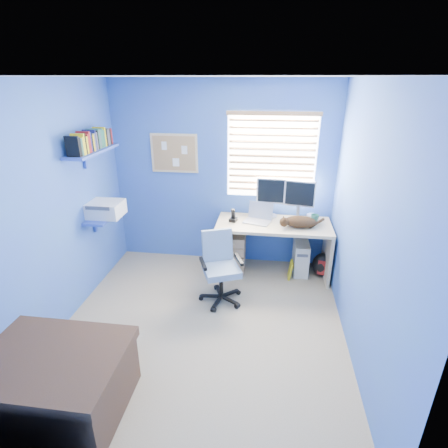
# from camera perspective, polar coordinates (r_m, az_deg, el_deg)

# --- Properties ---
(floor) EXTENTS (3.00, 3.20, 0.00)m
(floor) POSITION_cam_1_polar(r_m,az_deg,el_deg) (3.94, -3.56, -16.48)
(floor) COLOR tan
(floor) RESTS_ON ground
(ceiling) EXTENTS (3.00, 3.20, 0.00)m
(ceiling) POSITION_cam_1_polar(r_m,az_deg,el_deg) (3.05, -4.79, 22.89)
(ceiling) COLOR white
(ceiling) RESTS_ON wall_back
(wall_back) EXTENTS (3.00, 0.01, 2.50)m
(wall_back) POSITION_cam_1_polar(r_m,az_deg,el_deg) (4.79, -0.28, 7.79)
(wall_back) COLOR blue
(wall_back) RESTS_ON ground
(wall_front) EXTENTS (3.00, 0.01, 2.50)m
(wall_front) POSITION_cam_1_polar(r_m,az_deg,el_deg) (1.97, -13.76, -17.21)
(wall_front) COLOR blue
(wall_front) RESTS_ON ground
(wall_left) EXTENTS (0.01, 3.20, 2.50)m
(wall_left) POSITION_cam_1_polar(r_m,az_deg,el_deg) (3.87, -26.40, 1.64)
(wall_left) COLOR blue
(wall_left) RESTS_ON ground
(wall_right) EXTENTS (0.01, 3.20, 2.50)m
(wall_right) POSITION_cam_1_polar(r_m,az_deg,el_deg) (3.35, 21.98, -0.74)
(wall_right) COLOR blue
(wall_right) RESTS_ON ground
(desk) EXTENTS (1.48, 0.65, 0.74)m
(desk) POSITION_cam_1_polar(r_m,az_deg,el_deg) (4.74, 7.87, -4.01)
(desk) COLOR tan
(desk) RESTS_ON floor
(laptop) EXTENTS (0.39, 0.35, 0.22)m
(laptop) POSITION_cam_1_polar(r_m,az_deg,el_deg) (4.56, 5.51, 1.59)
(laptop) COLOR silver
(laptop) RESTS_ON desk
(monitor_left) EXTENTS (0.41, 0.14, 0.54)m
(monitor_left) POSITION_cam_1_polar(r_m,az_deg,el_deg) (4.71, 7.73, 4.28)
(monitor_left) COLOR silver
(monitor_left) RESTS_ON desk
(monitor_right) EXTENTS (0.42, 0.19, 0.54)m
(monitor_right) POSITION_cam_1_polar(r_m,az_deg,el_deg) (4.66, 12.12, 3.76)
(monitor_right) COLOR silver
(monitor_right) RESTS_ON desk
(phone) EXTENTS (0.11, 0.13, 0.17)m
(phone) POSITION_cam_1_polar(r_m,az_deg,el_deg) (4.58, 1.52, 1.45)
(phone) COLOR black
(phone) RESTS_ON desk
(mug) EXTENTS (0.10, 0.09, 0.10)m
(mug) POSITION_cam_1_polar(r_m,az_deg,el_deg) (4.71, 14.60, 0.88)
(mug) COLOR #215E46
(mug) RESTS_ON desk
(cd_spindle) EXTENTS (0.13, 0.13, 0.07)m
(cd_spindle) POSITION_cam_1_polar(r_m,az_deg,el_deg) (4.80, 14.10, 1.13)
(cd_spindle) COLOR silver
(cd_spindle) RESTS_ON desk
(cat) EXTENTS (0.45, 0.33, 0.14)m
(cat) POSITION_cam_1_polar(r_m,az_deg,el_deg) (4.50, 12.33, 0.35)
(cat) COLOR black
(cat) RESTS_ON desk
(tower_pc) EXTENTS (0.20, 0.44, 0.45)m
(tower_pc) POSITION_cam_1_polar(r_m,az_deg,el_deg) (4.92, 12.38, -5.21)
(tower_pc) COLOR beige
(tower_pc) RESTS_ON floor
(drawer_boxes) EXTENTS (0.35, 0.28, 0.54)m
(drawer_boxes) POSITION_cam_1_polar(r_m,az_deg,el_deg) (4.81, 1.34, -4.73)
(drawer_boxes) COLOR tan
(drawer_boxes) RESTS_ON floor
(yellow_book) EXTENTS (0.03, 0.17, 0.24)m
(yellow_book) POSITION_cam_1_polar(r_m,az_deg,el_deg) (4.78, 10.76, -7.37)
(yellow_book) COLOR yellow
(yellow_book) RESTS_ON floor
(backpack) EXTENTS (0.34, 0.29, 0.34)m
(backpack) POSITION_cam_1_polar(r_m,az_deg,el_deg) (4.91, 15.88, -6.41)
(backpack) COLOR black
(backpack) RESTS_ON floor
(bed_corner) EXTENTS (1.13, 0.80, 0.54)m
(bed_corner) POSITION_cam_1_polar(r_m,az_deg,el_deg) (3.32, -26.33, -22.14)
(bed_corner) COLOR #4B3121
(bed_corner) RESTS_ON floor
(office_chair) EXTENTS (0.64, 0.64, 0.84)m
(office_chair) POSITION_cam_1_polar(r_m,az_deg,el_deg) (4.19, -0.61, -8.45)
(office_chair) COLOR black
(office_chair) RESTS_ON floor
(window_blinds) EXTENTS (1.15, 0.05, 1.10)m
(window_blinds) POSITION_cam_1_polar(r_m,az_deg,el_deg) (4.65, 7.77, 10.92)
(window_blinds) COLOR white
(window_blinds) RESTS_ON ground
(corkboard) EXTENTS (0.64, 0.02, 0.52)m
(corkboard) POSITION_cam_1_polar(r_m,az_deg,el_deg) (4.83, -8.12, 11.36)
(corkboard) COLOR tan
(corkboard) RESTS_ON ground
(wall_shelves) EXTENTS (0.42, 0.90, 1.05)m
(wall_shelves) POSITION_cam_1_polar(r_m,az_deg,el_deg) (4.36, -19.97, 7.40)
(wall_shelves) COLOR #304DB6
(wall_shelves) RESTS_ON ground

